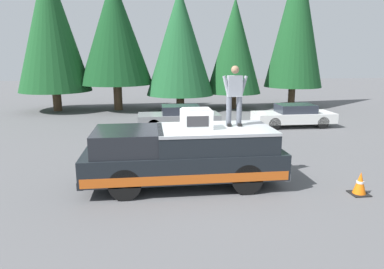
{
  "coord_description": "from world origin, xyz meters",
  "views": [
    {
      "loc": [
        -9.28,
        1.49,
        3.6
      ],
      "look_at": [
        0.54,
        0.27,
        1.35
      ],
      "focal_mm": 32.35,
      "sensor_mm": 36.0,
      "label": 1
    }
  ],
  "objects_px": {
    "compressor_unit": "(196,119)",
    "traffic_cone": "(360,184)",
    "person_on_truck_bed": "(234,94)",
    "parked_car_grey": "(179,117)",
    "pickup_truck": "(184,155)",
    "parked_car_white": "(294,115)"
  },
  "relations": [
    {
      "from": "pickup_truck",
      "to": "parked_car_white",
      "type": "bearing_deg",
      "value": -40.46
    },
    {
      "from": "pickup_truck",
      "to": "parked_car_grey",
      "type": "bearing_deg",
      "value": -4.07
    },
    {
      "from": "parked_car_grey",
      "to": "traffic_cone",
      "type": "relative_size",
      "value": 6.61
    },
    {
      "from": "pickup_truck",
      "to": "parked_car_white",
      "type": "xyz_separation_m",
      "value": [
        7.65,
        -6.52,
        -0.29
      ]
    },
    {
      "from": "compressor_unit",
      "to": "parked_car_grey",
      "type": "height_order",
      "value": "compressor_unit"
    },
    {
      "from": "pickup_truck",
      "to": "compressor_unit",
      "type": "bearing_deg",
      "value": -106.58
    },
    {
      "from": "compressor_unit",
      "to": "person_on_truck_bed",
      "type": "distance_m",
      "value": 1.32
    },
    {
      "from": "pickup_truck",
      "to": "traffic_cone",
      "type": "height_order",
      "value": "pickup_truck"
    },
    {
      "from": "compressor_unit",
      "to": "parked_car_grey",
      "type": "relative_size",
      "value": 0.2
    },
    {
      "from": "person_on_truck_bed",
      "to": "traffic_cone",
      "type": "relative_size",
      "value": 2.73
    },
    {
      "from": "compressor_unit",
      "to": "traffic_cone",
      "type": "xyz_separation_m",
      "value": [
        -1.19,
        -4.23,
        -1.64
      ]
    },
    {
      "from": "pickup_truck",
      "to": "parked_car_white",
      "type": "height_order",
      "value": "pickup_truck"
    },
    {
      "from": "person_on_truck_bed",
      "to": "compressor_unit",
      "type": "bearing_deg",
      "value": 103.94
    },
    {
      "from": "compressor_unit",
      "to": "traffic_cone",
      "type": "distance_m",
      "value": 4.69
    },
    {
      "from": "compressor_unit",
      "to": "parked_car_white",
      "type": "xyz_separation_m",
      "value": [
        7.75,
        -6.19,
        -1.35
      ]
    },
    {
      "from": "compressor_unit",
      "to": "traffic_cone",
      "type": "bearing_deg",
      "value": -105.75
    },
    {
      "from": "pickup_truck",
      "to": "traffic_cone",
      "type": "bearing_deg",
      "value": -105.82
    },
    {
      "from": "person_on_truck_bed",
      "to": "traffic_cone",
      "type": "height_order",
      "value": "person_on_truck_bed"
    },
    {
      "from": "person_on_truck_bed",
      "to": "traffic_cone",
      "type": "distance_m",
      "value": 4.11
    },
    {
      "from": "parked_car_white",
      "to": "parked_car_grey",
      "type": "xyz_separation_m",
      "value": [
        0.3,
        5.96,
        0.0
      ]
    },
    {
      "from": "compressor_unit",
      "to": "parked_car_grey",
      "type": "xyz_separation_m",
      "value": [
        8.05,
        -0.23,
        -1.35
      ]
    },
    {
      "from": "person_on_truck_bed",
      "to": "parked_car_grey",
      "type": "bearing_deg",
      "value": 6.54
    }
  ]
}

